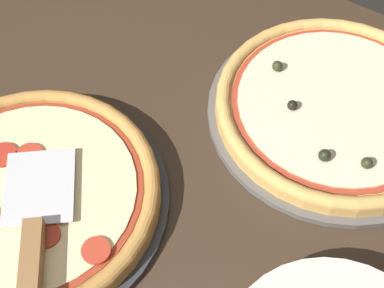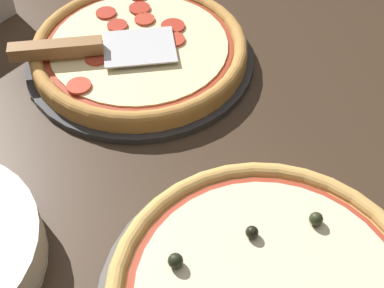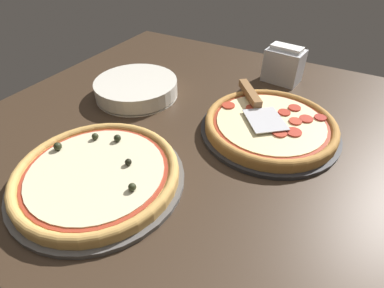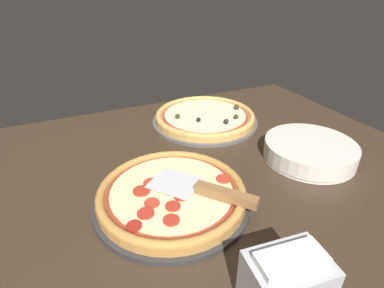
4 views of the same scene
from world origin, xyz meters
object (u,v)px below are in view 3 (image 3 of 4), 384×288
Objects in this scene: pizza_front at (270,124)px; pizza_back at (97,173)px; plate_stack at (136,88)px; napkin_holder at (284,65)px; serving_spatula at (254,99)px.

pizza_back is at bearing 53.27° from pizza_front.
pizza_back is 1.38× the size of plate_stack.
napkin_holder reaches higher than pizza_back.
napkin_holder is at bearing -138.38° from plate_stack.
pizza_front is 42.29cm from pizza_back.
plate_stack is at bearing 11.75° from serving_spatula.
serving_spatula reaches higher than plate_stack.
pizza_back reaches higher than pizza_front.
pizza_front is at bearing 100.78° from napkin_holder.
pizza_front is 30.24cm from napkin_holder.
serving_spatula is at bearing -168.25° from plate_stack.
serving_spatula is at bearing -40.25° from pizza_front.
pizza_front is 9.08cm from serving_spatula.
serving_spatula is (6.73, -5.70, 2.15)cm from pizza_front.
pizza_front is 0.97× the size of pizza_back.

